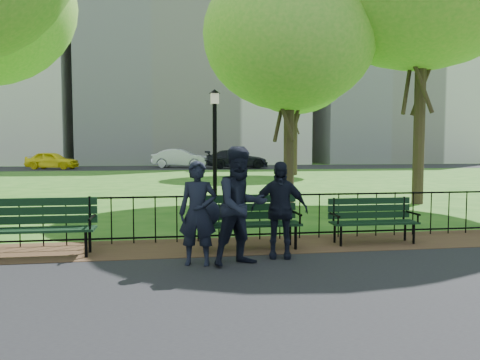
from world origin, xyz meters
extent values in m
plane|color=#235717|center=(0.00, 0.00, 0.00)|extent=(120.00, 120.00, 0.00)
cube|color=#3B2518|center=(0.00, 1.50, 0.01)|extent=(60.00, 1.60, 0.01)
cube|color=black|center=(0.00, 35.00, 0.01)|extent=(70.00, 9.00, 0.01)
cylinder|color=black|center=(0.00, 2.00, 0.88)|extent=(24.00, 0.04, 0.04)
cylinder|color=black|center=(0.00, 2.00, 0.12)|extent=(24.00, 0.04, 0.04)
cylinder|color=black|center=(0.00, 2.00, 0.45)|extent=(0.02, 0.02, 0.90)
cube|color=silver|center=(2.00, 48.00, 15.00)|extent=(24.00, 15.00, 30.00)
cube|color=silver|center=(26.00, 48.00, 12.00)|extent=(20.00, 15.00, 24.00)
cube|color=black|center=(0.25, 1.19, 0.45)|extent=(1.82, 0.51, 0.04)
cube|color=black|center=(0.25, 1.45, 0.80)|extent=(1.81, 0.06, 0.45)
cylinder|color=black|center=(-0.53, 0.99, 0.23)|extent=(0.05, 0.05, 0.45)
cylinder|color=black|center=(1.04, 1.02, 0.23)|extent=(0.05, 0.05, 0.45)
cylinder|color=black|center=(-0.53, 1.36, 0.23)|extent=(0.05, 0.05, 0.45)
cylinder|color=black|center=(1.04, 1.38, 0.23)|extent=(0.05, 0.05, 0.45)
cylinder|color=black|center=(-0.60, 1.17, 0.63)|extent=(0.05, 0.56, 0.04)
cylinder|color=black|center=(1.11, 1.20, 0.63)|extent=(0.05, 0.56, 0.04)
ellipsoid|color=black|center=(-0.48, 1.08, 0.69)|extent=(0.40, 0.29, 0.44)
cube|color=black|center=(-3.29, 1.16, 0.46)|extent=(1.85, 0.50, 0.04)
cube|color=black|center=(-3.29, 1.43, 0.81)|extent=(1.84, 0.05, 0.46)
cylinder|color=black|center=(-2.49, 0.97, 0.23)|extent=(0.05, 0.05, 0.46)
cylinder|color=black|center=(-2.49, 1.34, 0.23)|extent=(0.05, 0.05, 0.46)
cylinder|color=black|center=(-2.42, 1.16, 0.65)|extent=(0.04, 0.57, 0.04)
cube|color=black|center=(2.63, 1.30, 0.41)|extent=(1.63, 0.45, 0.04)
cube|color=black|center=(2.63, 1.53, 0.72)|extent=(1.63, 0.05, 0.41)
cylinder|color=black|center=(1.92, 1.14, 0.20)|extent=(0.05, 0.05, 0.41)
cylinder|color=black|center=(3.33, 1.13, 0.20)|extent=(0.05, 0.05, 0.41)
cylinder|color=black|center=(1.92, 1.47, 0.20)|extent=(0.05, 0.05, 0.41)
cylinder|color=black|center=(3.34, 1.45, 0.20)|extent=(0.05, 0.05, 0.41)
cylinder|color=black|center=(1.86, 1.30, 0.57)|extent=(0.04, 0.51, 0.04)
cylinder|color=black|center=(3.40, 1.29, 0.57)|extent=(0.04, 0.51, 0.04)
cylinder|color=black|center=(0.10, 5.60, 0.08)|extent=(0.26, 0.26, 0.15)
cylinder|color=black|center=(0.10, 5.60, 1.50)|extent=(0.11, 0.11, 3.00)
cube|color=beige|center=(0.10, 5.60, 3.10)|extent=(0.21, 0.21, 0.28)
cone|color=black|center=(0.10, 5.60, 3.28)|extent=(0.30, 0.30, 0.11)
cylinder|color=#2D2116|center=(2.69, 7.68, 1.62)|extent=(0.34, 0.34, 3.24)
ellipsoid|color=#52A330|center=(2.69, 7.68, 5.29)|extent=(5.46, 5.46, 4.64)
cylinder|color=#2D2116|center=(6.78, 7.02, 2.32)|extent=(0.36, 0.36, 4.65)
cylinder|color=#2D2116|center=(7.14, 22.74, 2.16)|extent=(0.29, 0.29, 4.31)
ellipsoid|color=#52A330|center=(7.14, 22.74, 7.03)|extent=(7.26, 7.26, 6.17)
imported|color=black|center=(-0.72, 0.24, 0.81)|extent=(0.65, 0.50, 1.60)
imported|color=black|center=(-0.07, 0.14, 0.92)|extent=(0.98, 0.74, 1.81)
imported|color=black|center=(0.62, 0.52, 0.80)|extent=(0.98, 0.57, 1.57)
imported|color=yellow|center=(-10.49, 33.80, 0.74)|extent=(4.55, 2.77, 1.45)
imported|color=#ABAEB3|center=(0.15, 34.80, 0.84)|extent=(5.31, 3.22, 1.65)
imported|color=black|center=(4.80, 32.72, 0.79)|extent=(5.40, 2.25, 1.56)
camera|label=1|loc=(-1.19, -6.83, 1.81)|focal=35.00mm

